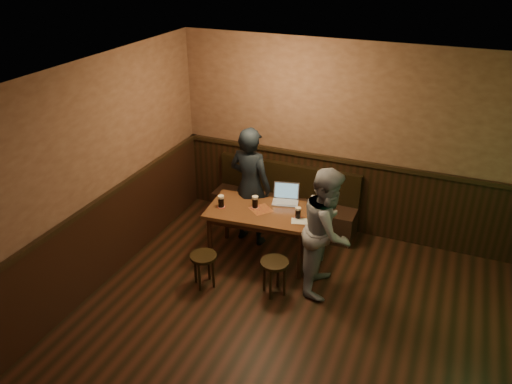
{
  "coord_description": "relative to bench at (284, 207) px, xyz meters",
  "views": [
    {
      "loc": [
        1.35,
        -3.54,
        3.99
      ],
      "look_at": [
        -0.85,
        1.7,
        1.05
      ],
      "focal_mm": 35.0,
      "sensor_mm": 36.0,
      "label": 1
    }
  ],
  "objects": [
    {
      "name": "pub_table",
      "position": [
        0.0,
        -0.94,
        0.34
      ],
      "size": [
        1.47,
        0.93,
        0.75
      ],
      "rotation": [
        0.0,
        0.0,
        0.09
      ],
      "color": "#503616",
      "rests_on": "ground"
    },
    {
      "name": "laptop",
      "position": [
        0.22,
        -0.6,
        0.5
      ],
      "size": [
        0.4,
        0.35,
        0.25
      ],
      "rotation": [
        0.0,
        0.0,
        0.23
      ],
      "color": "silver",
      "rests_on": "pub_table"
    },
    {
      "name": "stool_left",
      "position": [
        -0.42,
        -1.8,
        0.05
      ],
      "size": [
        0.34,
        0.34,
        0.45
      ],
      "rotation": [
        0.0,
        0.0,
        -0.0
      ],
      "color": "black",
      "rests_on": "ground"
    },
    {
      "name": "bench",
      "position": [
        0.0,
        0.0,
        0.0
      ],
      "size": [
        2.2,
        0.5,
        0.95
      ],
      "color": "black",
      "rests_on": "ground"
    },
    {
      "name": "pint_left",
      "position": [
        -0.52,
        -1.08,
        0.52
      ],
      "size": [
        0.11,
        0.11,
        0.17
      ],
      "color": "red",
      "rests_on": "pub_table"
    },
    {
      "name": "pint_mid",
      "position": [
        -0.09,
        -0.92,
        0.52
      ],
      "size": [
        0.11,
        0.11,
        0.17
      ],
      "color": "red",
      "rests_on": "pub_table"
    },
    {
      "name": "stool_right",
      "position": [
        0.45,
        -1.61,
        0.07
      ],
      "size": [
        0.35,
        0.35,
        0.47
      ],
      "rotation": [
        0.0,
        0.0,
        0.01
      ],
      "color": "black",
      "rests_on": "ground"
    },
    {
      "name": "room",
      "position": [
        0.82,
        -2.53,
        0.89
      ],
      "size": [
        5.04,
        6.04,
        2.84
      ],
      "color": "black",
      "rests_on": "ground"
    },
    {
      "name": "person_grey",
      "position": [
        0.98,
        -1.22,
        0.5
      ],
      "size": [
        0.68,
        0.84,
        1.63
      ],
      "primitive_type": "imported",
      "rotation": [
        0.0,
        0.0,
        1.65
      ],
      "color": "gray",
      "rests_on": "ground"
    },
    {
      "name": "menu",
      "position": [
        0.57,
        -1.03,
        0.44
      ],
      "size": [
        0.25,
        0.21,
        0.0
      ],
      "primitive_type": "cube",
      "rotation": [
        0.0,
        0.0,
        0.29
      ],
      "color": "silver",
      "rests_on": "pub_table"
    },
    {
      "name": "person_suit",
      "position": [
        -0.31,
        -0.59,
        0.56
      ],
      "size": [
        0.68,
        0.5,
        1.74
      ],
      "primitive_type": "imported",
      "rotation": [
        0.0,
        0.0,
        3.01
      ],
      "color": "black",
      "rests_on": "ground"
    },
    {
      "name": "pint_right",
      "position": [
        0.52,
        -0.96,
        0.51
      ],
      "size": [
        0.1,
        0.1,
        0.15
      ],
      "color": "red",
      "rests_on": "pub_table"
    }
  ]
}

